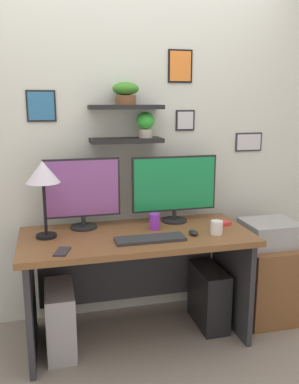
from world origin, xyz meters
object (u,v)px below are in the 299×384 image
object	(u,v)px
coffee_mug	(217,227)
cell_phone	(62,252)
computer_mouse	(193,233)
computer_tower_left	(60,319)
monitor_left	(82,192)
scissors_tray	(221,223)
drawer_cabinet	(267,279)
keyboard	(150,239)
computer_tower_right	(208,296)
desk	(135,261)
desk_lamp	(43,176)
printer	(270,233)
monitor_right	(174,187)
water_cup	(155,222)

from	to	relation	value
coffee_mug	cell_phone	bearing A→B (deg)	-174.81
computer_mouse	computer_tower_left	bearing A→B (deg)	174.49
monitor_left	scissors_tray	distance (m)	0.99
drawer_cabinet	keyboard	bearing A→B (deg)	-167.42
scissors_tray	computer_tower_right	world-z (taller)	scissors_tray
computer_tower_right	desk	bearing A→B (deg)	178.51
desk_lamp	computer_tower_right	bearing A→B (deg)	-1.66
monitor_left	computer_tower_left	bearing A→B (deg)	-128.04
desk_lamp	coffee_mug	distance (m)	1.16
cell_phone	scissors_tray	bearing A→B (deg)	31.12
computer_mouse	desk_lamp	world-z (taller)	desk_lamp
keyboard	desk	bearing A→B (deg)	104.84
printer	scissors_tray	bearing A→B (deg)	-176.55
desk	monitor_right	world-z (taller)	monitor_right
cell_phone	water_cup	distance (m)	0.69
coffee_mug	computer_tower_right	size ratio (longest dim) A/B	0.21
computer_mouse	coffee_mug	distance (m)	0.16
keyboard	cell_phone	bearing A→B (deg)	-172.09
water_cup	desk_lamp	bearing A→B (deg)	179.20
computer_mouse	desk	bearing A→B (deg)	155.19
computer_mouse	scissors_tray	distance (m)	0.30
monitor_right	coffee_mug	size ratio (longest dim) A/B	6.86
computer_mouse	scissors_tray	world-z (taller)	computer_mouse
drawer_cabinet	desk	bearing A→B (deg)	-179.29
scissors_tray	cell_phone	bearing A→B (deg)	-166.45
coffee_mug	computer_tower_left	distance (m)	1.18
keyboard	cell_phone	distance (m)	0.55
cell_phone	coffee_mug	distance (m)	1.00
desk	keyboard	size ratio (longest dim) A/B	3.43
desk	drawer_cabinet	xyz separation A→B (m)	(1.02, 0.01, -0.25)
monitor_left	coffee_mug	bearing A→B (deg)	-23.00
monitor_right	computer_tower_right	distance (m)	0.84
computer_mouse	water_cup	bearing A→B (deg)	141.40
coffee_mug	scissors_tray	world-z (taller)	coffee_mug
desk_lamp	printer	distance (m)	1.67
computer_tower_left	monitor_left	bearing A→B (deg)	51.96
printer	monitor_right	bearing A→B (deg)	167.68
cell_phone	monitor_left	bearing A→B (deg)	87.27
cell_phone	scissors_tray	size ratio (longest dim) A/B	1.17
scissors_tray	computer_tower_left	world-z (taller)	scissors_tray
desk_lamp	cell_phone	world-z (taller)	desk_lamp
printer	keyboard	bearing A→B (deg)	-167.42
desk	coffee_mug	distance (m)	0.60
desk	monitor_right	distance (m)	0.60
monitor_left	computer_tower_left	size ratio (longest dim) A/B	1.17
water_cup	printer	world-z (taller)	water_cup
keyboard	printer	world-z (taller)	keyboard
desk_lamp	scissors_tray	xyz separation A→B (m)	(1.19, -0.03, -0.39)
computer_mouse	water_cup	distance (m)	0.28
computer_mouse	coffee_mug	world-z (taller)	coffee_mug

